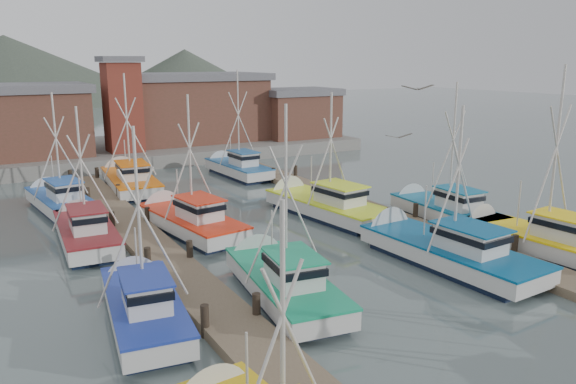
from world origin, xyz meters
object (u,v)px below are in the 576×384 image
boat_4 (280,280)px  boat_8 (187,220)px  lookout_tower (122,104)px  boat_12 (129,180)px

boat_4 → boat_8: size_ratio=0.97×
boat_4 → boat_8: (-0.30, 10.30, -0.00)m
boat_4 → boat_8: 10.30m
lookout_tower → boat_12: 11.75m
lookout_tower → boat_12: (-2.37, -10.43, -4.87)m
boat_4 → boat_8: boat_4 is taller
boat_4 → lookout_tower: bearing=94.3°
boat_4 → boat_12: (-0.35, 22.77, 0.00)m
boat_12 → lookout_tower: bearing=81.5°
boat_8 → boat_4: bearing=-96.6°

